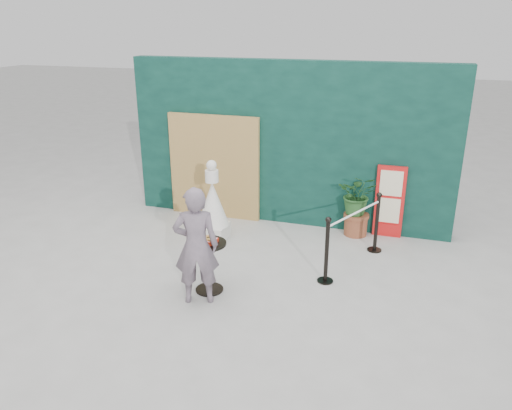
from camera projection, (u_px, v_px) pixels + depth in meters
name	position (u px, v px, depth m)	size (l,w,h in m)	color
ground	(230.00, 302.00, 6.87)	(60.00, 60.00, 0.00)	#ADAAA5
back_wall	(288.00, 144.00, 9.16)	(6.00, 0.30, 3.00)	black
bamboo_fence	(214.00, 167.00, 9.55)	(1.80, 0.08, 2.00)	tan
woman	(196.00, 246.00, 6.62)	(0.60, 0.40, 1.65)	slate
menu_board	(389.00, 202.00, 8.74)	(0.50, 0.07, 1.30)	red
statue	(213.00, 207.00, 8.67)	(0.56, 0.56, 1.43)	silver
cafe_table	(208.00, 259.00, 7.00)	(0.52, 0.52, 0.75)	black
food_basket	(208.00, 240.00, 6.90)	(0.26, 0.19, 0.11)	red
planter	(358.00, 200.00, 8.79)	(0.67, 0.58, 1.14)	brown
stanchion_barrier	(353.00, 236.00, 7.73)	(0.84, 1.54, 1.03)	black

